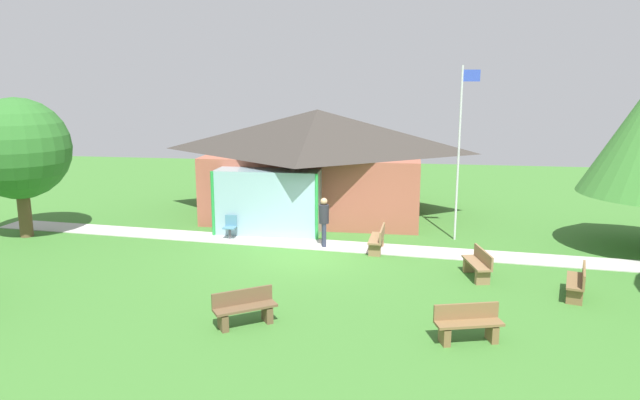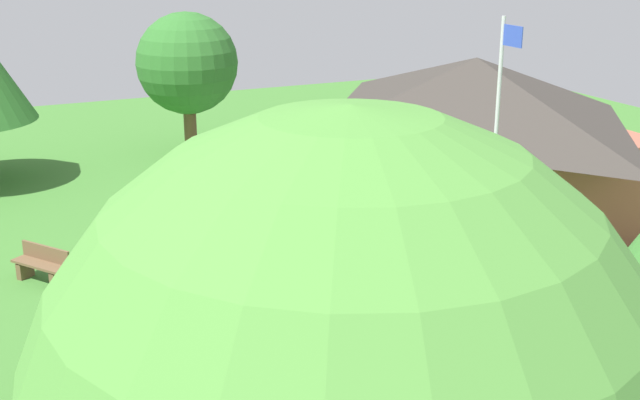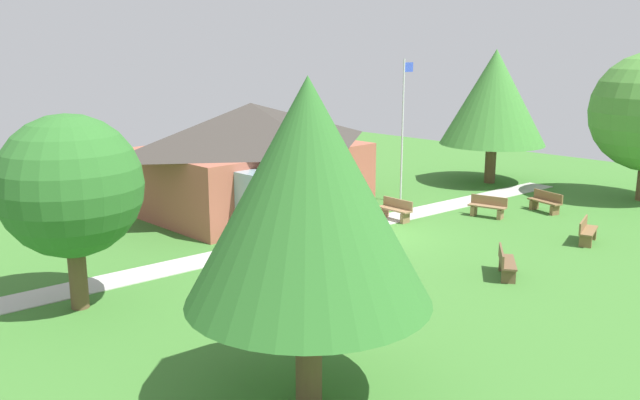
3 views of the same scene
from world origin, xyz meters
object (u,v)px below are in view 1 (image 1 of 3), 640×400
(tree_west_hedge, at_px, (18,149))
(flagpole, at_px, (460,147))
(bench_front_center, at_px, (245,309))
(bench_rear_near_path, at_px, (378,240))
(bench_front_right, at_px, (468,324))
(bench_mid_right, at_px, (478,265))
(bench_lawn_far_right, at_px, (577,283))
(pavilion, at_px, (316,160))
(patio_chair_porch_left, at_px, (230,228))
(visitor_on_path, at_px, (324,218))

(tree_west_hedge, bearing_deg, flagpole, 7.16)
(bench_front_center, relative_size, tree_west_hedge, 0.29)
(bench_rear_near_path, bearing_deg, bench_front_right, -158.16)
(bench_mid_right, relative_size, tree_west_hedge, 0.31)
(bench_mid_right, xyz_separation_m, tree_west_hedge, (-16.02, 2.20, 2.85))
(bench_front_center, distance_m, bench_lawn_far_right, 8.84)
(tree_west_hedge, bearing_deg, bench_mid_right, -7.82)
(pavilion, xyz_separation_m, patio_chair_porch_left, (-2.44, -4.42, -1.91))
(flagpole, distance_m, visitor_on_path, 5.43)
(visitor_on_path, bearing_deg, flagpole, 95.08)
(flagpole, xyz_separation_m, bench_rear_near_path, (-2.71, -1.92, -2.99))
(pavilion, xyz_separation_m, tree_west_hedge, (-10.00, -5.23, 0.93))
(pavilion, height_order, bench_mid_right, pavilion)
(bench_front_right, relative_size, bench_front_center, 1.05)
(flagpole, xyz_separation_m, bench_mid_right, (0.35, -4.17, -2.99))
(flagpole, distance_m, bench_rear_near_path, 4.47)
(bench_rear_near_path, xyz_separation_m, bench_lawn_far_right, (5.50, -3.45, 0.00))
(flagpole, relative_size, bench_lawn_far_right, 3.96)
(bench_front_center, distance_m, visitor_on_path, 6.86)
(bench_lawn_far_right, distance_m, bench_mid_right, 2.73)
(visitor_on_path, bearing_deg, bench_mid_right, 48.22)
(bench_front_center, distance_m, tree_west_hedge, 12.40)
(bench_front_center, relative_size, bench_lawn_far_right, 0.95)
(flagpole, xyz_separation_m, visitor_on_path, (-4.59, -1.68, -2.37))
(bench_front_center, distance_m, patio_chair_porch_left, 7.75)
(patio_chair_porch_left, height_order, tree_west_hedge, tree_west_hedge)
(bench_lawn_far_right, bearing_deg, bench_front_center, 125.26)
(visitor_on_path, bearing_deg, pavilion, 177.37)
(pavilion, distance_m, bench_rear_near_path, 6.27)
(bench_lawn_far_right, xyz_separation_m, bench_mid_right, (-2.45, 1.20, 0.00))
(tree_west_hedge, bearing_deg, bench_front_center, -32.50)
(bench_rear_near_path, height_order, patio_chair_porch_left, patio_chair_porch_left)
(pavilion, bearing_deg, bench_lawn_far_right, -45.58)
(bench_front_center, xyz_separation_m, tree_west_hedge, (-10.18, 6.48, 2.85))
(bench_lawn_far_right, height_order, patio_chair_porch_left, patio_chair_porch_left)
(bench_rear_near_path, distance_m, bench_front_center, 7.10)
(bench_front_center, relative_size, visitor_on_path, 0.85)
(flagpole, distance_m, bench_mid_right, 5.14)
(bench_mid_right, bearing_deg, pavilion, 26.29)
(pavilion, relative_size, bench_lawn_far_right, 6.14)
(tree_west_hedge, bearing_deg, pavilion, 27.63)
(bench_front_right, relative_size, patio_chair_porch_left, 1.82)
(visitor_on_path, distance_m, tree_west_hedge, 11.31)
(pavilion, distance_m, bench_front_right, 13.12)
(bench_mid_right, xyz_separation_m, patio_chair_porch_left, (-8.46, 3.01, 0.01))
(visitor_on_path, bearing_deg, bench_front_center, -22.63)
(bench_front_right, height_order, bench_mid_right, same)
(bench_rear_near_path, distance_m, tree_west_hedge, 13.27)
(bench_front_right, distance_m, bench_mid_right, 4.45)
(bench_mid_right, bearing_deg, bench_rear_near_path, 40.93)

